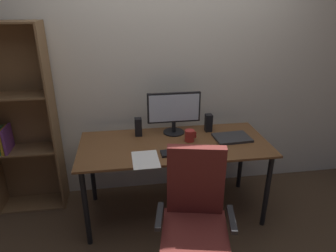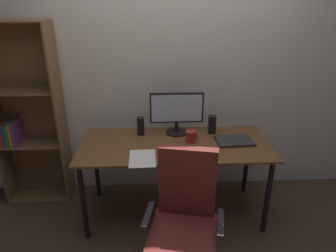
# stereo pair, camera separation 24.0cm
# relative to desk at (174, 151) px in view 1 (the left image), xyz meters

# --- Properties ---
(ground_plane) EXTENTS (12.00, 12.00, 0.00)m
(ground_plane) POSITION_rel_desk_xyz_m (0.00, 0.00, -0.66)
(ground_plane) COLOR #4C3826
(back_wall) EXTENTS (6.40, 0.10, 2.60)m
(back_wall) POSITION_rel_desk_xyz_m (0.00, 0.54, 0.64)
(back_wall) COLOR silver
(back_wall) RESTS_ON ground
(desk) EXTENTS (1.67, 0.73, 0.74)m
(desk) POSITION_rel_desk_xyz_m (0.00, 0.00, 0.00)
(desk) COLOR brown
(desk) RESTS_ON ground
(monitor) EXTENTS (0.49, 0.20, 0.40)m
(monitor) POSITION_rel_desk_xyz_m (0.03, 0.22, 0.31)
(monitor) COLOR black
(monitor) RESTS_ON desk
(keyboard) EXTENTS (0.29, 0.12, 0.02)m
(keyboard) POSITION_rel_desk_xyz_m (0.00, -0.19, 0.09)
(keyboard) COLOR black
(keyboard) RESTS_ON desk
(mouse) EXTENTS (0.07, 0.10, 0.03)m
(mouse) POSITION_rel_desk_xyz_m (0.25, -0.18, 0.09)
(mouse) COLOR black
(mouse) RESTS_ON desk
(coffee_mug) EXTENTS (0.10, 0.09, 0.10)m
(coffee_mug) POSITION_rel_desk_xyz_m (0.14, 0.03, 0.13)
(coffee_mug) COLOR #B72D28
(coffee_mug) RESTS_ON desk
(laptop) EXTENTS (0.33, 0.25, 0.02)m
(laptop) POSITION_rel_desk_xyz_m (0.54, 0.01, 0.09)
(laptop) COLOR #2D2D30
(laptop) RESTS_ON desk
(speaker_left) EXTENTS (0.06, 0.07, 0.17)m
(speaker_left) POSITION_rel_desk_xyz_m (-0.30, 0.22, 0.16)
(speaker_left) COLOR black
(speaker_left) RESTS_ON desk
(speaker_right) EXTENTS (0.06, 0.07, 0.17)m
(speaker_right) POSITION_rel_desk_xyz_m (0.37, 0.22, 0.16)
(speaker_right) COLOR black
(speaker_right) RESTS_ON desk
(paper_sheet) EXTENTS (0.22, 0.30, 0.00)m
(paper_sheet) POSITION_rel_desk_xyz_m (-0.28, -0.25, 0.08)
(paper_sheet) COLOR white
(paper_sheet) RESTS_ON desk
(office_chair) EXTENTS (0.56, 0.55, 1.01)m
(office_chair) POSITION_rel_desk_xyz_m (0.02, -0.75, -0.20)
(office_chair) COLOR #232326
(office_chair) RESTS_ON ground
(bookshelf) EXTENTS (0.62, 0.28, 1.76)m
(bookshelf) POSITION_rel_desk_xyz_m (-1.39, 0.36, 0.20)
(bookshelf) COLOR brown
(bookshelf) RESTS_ON ground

